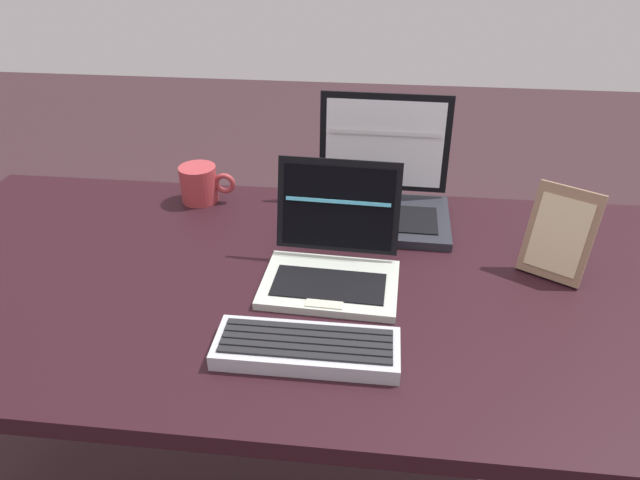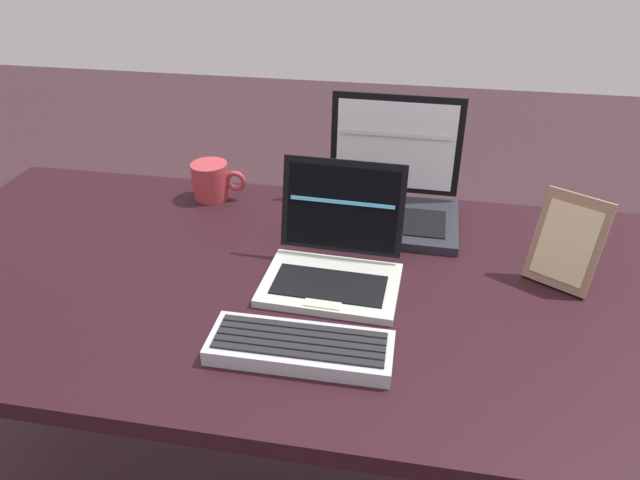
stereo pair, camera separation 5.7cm
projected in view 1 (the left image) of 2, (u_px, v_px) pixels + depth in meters
desk at (298, 310)px, 1.20m from camera, size 1.72×0.81×0.75m
laptop_front at (332, 259)px, 1.14m from camera, size 0.27×0.25×0.22m
laptop_rear at (381, 194)px, 1.37m from camera, size 0.33×0.27×0.27m
external_keyboard at (307, 348)px, 0.96m from camera, size 0.31×0.11×0.03m
photo_frame at (560, 234)px, 1.13m from camera, size 0.14×0.12×0.19m
coffee_mug at (200, 184)px, 1.43m from camera, size 0.14×0.09×0.09m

